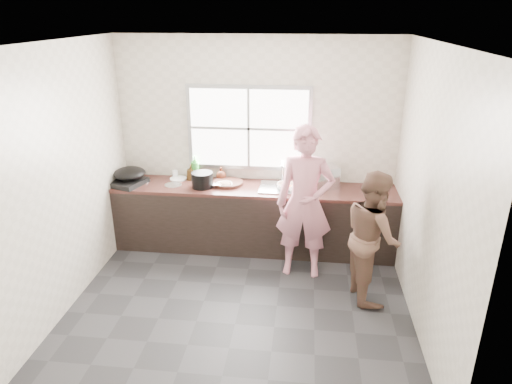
# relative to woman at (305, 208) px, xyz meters

# --- Properties ---
(floor) EXTENTS (3.60, 3.20, 0.01)m
(floor) POSITION_rel_woman_xyz_m (-0.65, -0.74, -0.85)
(floor) COLOR #29292C
(floor) RESTS_ON ground
(ceiling) EXTENTS (3.60, 3.20, 0.01)m
(ceiling) POSITION_rel_woman_xyz_m (-0.65, -0.74, 1.86)
(ceiling) COLOR silver
(ceiling) RESTS_ON wall_back
(wall_back) EXTENTS (3.60, 0.01, 2.70)m
(wall_back) POSITION_rel_woman_xyz_m (-0.65, 0.87, 0.51)
(wall_back) COLOR beige
(wall_back) RESTS_ON ground
(wall_left) EXTENTS (0.01, 3.20, 2.70)m
(wall_left) POSITION_rel_woman_xyz_m (-2.46, -0.74, 0.51)
(wall_left) COLOR beige
(wall_left) RESTS_ON ground
(wall_right) EXTENTS (0.01, 3.20, 2.70)m
(wall_right) POSITION_rel_woman_xyz_m (1.15, -0.74, 0.51)
(wall_right) COLOR beige
(wall_right) RESTS_ON ground
(wall_front) EXTENTS (3.60, 0.01, 2.70)m
(wall_front) POSITION_rel_woman_xyz_m (-0.65, -2.34, 0.51)
(wall_front) COLOR beige
(wall_front) RESTS_ON ground
(cabinet) EXTENTS (3.60, 0.62, 0.82)m
(cabinet) POSITION_rel_woman_xyz_m (-0.65, 0.55, -0.43)
(cabinet) COLOR black
(cabinet) RESTS_ON floor
(countertop) EXTENTS (3.60, 0.64, 0.04)m
(countertop) POSITION_rel_woman_xyz_m (-0.65, 0.55, -0.00)
(countertop) COLOR #3B1D18
(countertop) RESTS_ON cabinet
(sink) EXTENTS (0.55, 0.45, 0.02)m
(sink) POSITION_rel_woman_xyz_m (-0.30, 0.55, 0.02)
(sink) COLOR silver
(sink) RESTS_ON countertop
(faucet) EXTENTS (0.02, 0.02, 0.30)m
(faucet) POSITION_rel_woman_xyz_m (-0.30, 0.75, 0.17)
(faucet) COLOR silver
(faucet) RESTS_ON countertop
(window_frame) EXTENTS (1.60, 0.05, 1.10)m
(window_frame) POSITION_rel_woman_xyz_m (-0.75, 0.85, 0.71)
(window_frame) COLOR #9EA0A5
(window_frame) RESTS_ON wall_back
(window_glazing) EXTENTS (1.50, 0.01, 1.00)m
(window_glazing) POSITION_rel_woman_xyz_m (-0.75, 0.83, 0.71)
(window_glazing) COLOR white
(window_glazing) RESTS_ON window_frame
(woman) EXTENTS (0.63, 0.43, 1.69)m
(woman) POSITION_rel_woman_xyz_m (0.00, 0.00, 0.00)
(woman) COLOR pink
(woman) RESTS_ON floor
(person_side) EXTENTS (0.68, 0.80, 1.45)m
(person_side) POSITION_rel_woman_xyz_m (0.73, -0.39, -0.12)
(person_side) COLOR brown
(person_side) RESTS_ON floor
(cutting_board) EXTENTS (0.44, 0.44, 0.04)m
(cutting_board) POSITION_rel_woman_xyz_m (-1.00, 0.61, 0.04)
(cutting_board) COLOR #311A13
(cutting_board) RESTS_ON countertop
(cleaver) EXTENTS (0.21, 0.15, 0.01)m
(cleaver) POSITION_rel_woman_xyz_m (-1.08, 0.50, 0.06)
(cleaver) COLOR #AEB1B5
(cleaver) RESTS_ON cutting_board
(bowl_mince) EXTENTS (0.24, 0.24, 0.05)m
(bowl_mince) POSITION_rel_woman_xyz_m (-1.03, 0.52, 0.04)
(bowl_mince) COLOR white
(bowl_mince) RESTS_ON countertop
(bowl_crabs) EXTENTS (0.27, 0.27, 0.07)m
(bowl_crabs) POSITION_rel_woman_xyz_m (-0.23, 0.51, 0.05)
(bowl_crabs) COLOR white
(bowl_crabs) RESTS_ON countertop
(bowl_held) EXTENTS (0.23, 0.23, 0.07)m
(bowl_held) POSITION_rel_woman_xyz_m (-0.12, 0.42, 0.05)
(bowl_held) COLOR white
(bowl_held) RESTS_ON countertop
(black_pot) EXTENTS (0.29, 0.29, 0.20)m
(black_pot) POSITION_rel_woman_xyz_m (-1.31, 0.48, 0.11)
(black_pot) COLOR black
(black_pot) RESTS_ON countertop
(plate_food) EXTENTS (0.26, 0.26, 0.02)m
(plate_food) POSITION_rel_woman_xyz_m (-1.69, 0.72, 0.03)
(plate_food) COLOR white
(plate_food) RESTS_ON countertop
(bottle_green) EXTENTS (0.14, 0.14, 0.32)m
(bottle_green) POSITION_rel_woman_xyz_m (-1.47, 0.78, 0.18)
(bottle_green) COLOR green
(bottle_green) RESTS_ON countertop
(bottle_brown_tall) EXTENTS (0.09, 0.10, 0.19)m
(bottle_brown_tall) POSITION_rel_woman_xyz_m (-1.52, 0.73, 0.11)
(bottle_brown_tall) COLOR #3F2C0F
(bottle_brown_tall) RESTS_ON countertop
(bottle_brown_short) EXTENTS (0.15, 0.15, 0.16)m
(bottle_brown_short) POSITION_rel_woman_xyz_m (-1.12, 0.78, 0.10)
(bottle_brown_short) COLOR #4D2113
(bottle_brown_short) RESTS_ON countertop
(glass_jar) EXTENTS (0.08, 0.08, 0.10)m
(glass_jar) POSITION_rel_woman_xyz_m (-1.75, 0.78, 0.07)
(glass_jar) COLOR white
(glass_jar) RESTS_ON countertop
(burner) EXTENTS (0.53, 0.53, 0.06)m
(burner) POSITION_rel_woman_xyz_m (-2.30, 0.46, 0.05)
(burner) COLOR black
(burner) RESTS_ON countertop
(wok) EXTENTS (0.46, 0.46, 0.15)m
(wok) POSITION_rel_woman_xyz_m (-2.27, 0.50, 0.15)
(wok) COLOR black
(wok) RESTS_ON burner
(dish_rack) EXTENTS (0.44, 0.38, 0.28)m
(dish_rack) POSITION_rel_woman_xyz_m (0.21, 0.64, 0.16)
(dish_rack) COLOR silver
(dish_rack) RESTS_ON countertop
(pot_lid_left) EXTENTS (0.29, 0.29, 0.01)m
(pot_lid_left) POSITION_rel_woman_xyz_m (-2.15, 0.59, 0.02)
(pot_lid_left) COLOR #ADAEB4
(pot_lid_left) RESTS_ON countertop
(pot_lid_right) EXTENTS (0.23, 0.23, 0.01)m
(pot_lid_right) POSITION_rel_woman_xyz_m (-1.70, 0.49, 0.02)
(pot_lid_right) COLOR silver
(pot_lid_right) RESTS_ON countertop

